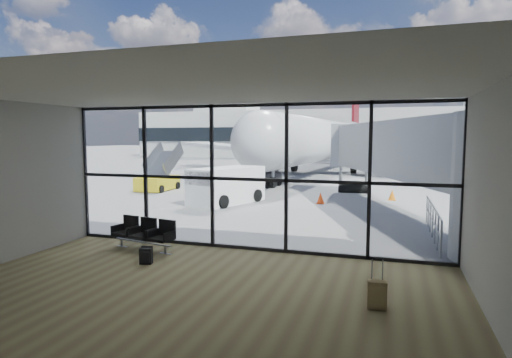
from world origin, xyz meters
The scene contains 21 objects.
ground centered at (0.00, 40.00, 0.00)m, with size 220.00×220.00×0.00m, color slate.
lounge_shell centered at (0.00, -4.80, 2.65)m, with size 12.02×8.01×4.51m.
glass_curtain_wall centered at (0.00, 0.00, 2.25)m, with size 12.10×0.12×4.50m.
jet_bridge centered at (4.90, 7.07, 2.76)m, with size 8.00×16.50×4.33m.
apron_railing centered at (5.60, 3.50, 0.72)m, with size 0.06×5.46×1.11m.
far_terminal centered at (-0.59, 61.97, 4.21)m, with size 80.00×12.20×11.00m.
tree_0 centered at (-45.00, 72.00, 4.63)m, with size 4.95×4.95×7.12m.
tree_1 centered at (-39.00, 72.00, 5.25)m, with size 5.61×5.61×8.07m.
tree_2 centered at (-33.00, 72.00, 5.88)m, with size 6.27×6.27×9.03m.
tree_3 centered at (-27.00, 72.00, 4.63)m, with size 4.95×4.95×7.12m.
tree_4 centered at (-21.00, 72.00, 5.25)m, with size 5.61×5.61×8.07m.
tree_5 centered at (-15.00, 72.00, 5.88)m, with size 6.27×6.27×9.03m.
seating_row centered at (-3.07, -0.93, 0.54)m, with size 2.21×1.01×0.98m.
backpack centered at (-2.19, -2.32, 0.24)m, with size 0.36×0.35×0.49m.
suitcase centered at (3.97, -3.61, 0.31)m, with size 0.40×0.31×1.03m.
airliner centered at (-2.29, 31.36, 3.16)m, with size 34.72×40.30×10.38m.
service_van centered at (-4.16, 8.51, 0.98)m, with size 3.17×4.74×1.90m.
belt_loader centered at (-4.35, 16.74, 0.56)m, with size 1.98×3.81×1.68m.
mobile_stairs centered at (-10.53, 12.50, 0.61)m, with size 1.98×3.64×2.55m.
traffic_cone_a centered at (0.65, 9.97, 0.29)m, with size 0.42×0.42×0.60m.
traffic_cone_c centered at (4.25, 12.42, 0.29)m, with size 0.42×0.42×0.60m.
Camera 1 is at (4.18, -12.33, 3.48)m, focal length 30.00 mm.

